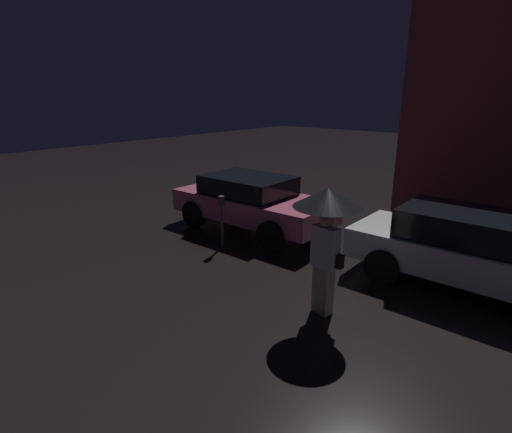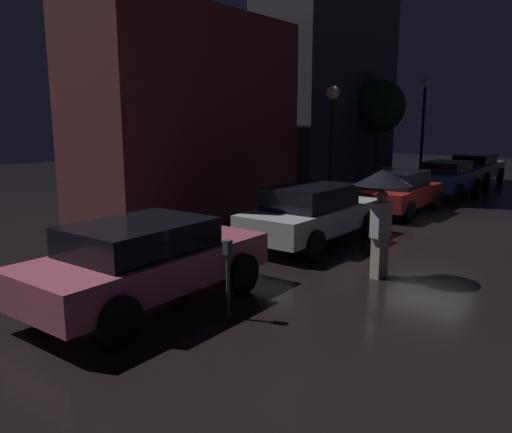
{
  "view_description": "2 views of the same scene",
  "coord_description": "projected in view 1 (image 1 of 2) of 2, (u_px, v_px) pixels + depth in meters",
  "views": [
    {
      "loc": [
        -3.07,
        -6.17,
        3.49
      ],
      "look_at": [
        -8.43,
        0.11,
        0.92
      ],
      "focal_mm": 28.0,
      "sensor_mm": 36.0,
      "label": 1
    },
    {
      "loc": [
        -14.9,
        -4.81,
        3.02
      ],
      "look_at": [
        -8.07,
        0.46,
        1.35
      ],
      "focal_mm": 35.0,
      "sensor_mm": 36.0,
      "label": 2
    }
  ],
  "objects": [
    {
      "name": "parked_car_pink",
      "position": [
        252.0,
        201.0,
        10.48
      ],
      "size": [
        4.32,
        2.04,
        1.41
      ],
      "rotation": [
        0.0,
        0.0,
        0.02
      ],
      "color": "#DB6684",
      "rests_on": "ground"
    },
    {
      "name": "parked_car_white",
      "position": [
        473.0,
        250.0,
        7.22
      ],
      "size": [
        4.4,
        1.91,
        1.45
      ],
      "rotation": [
        0.0,
        0.0,
        0.01
      ],
      "color": "silver",
      "rests_on": "ground"
    },
    {
      "name": "pedestrian_with_umbrella",
      "position": [
        327.0,
        216.0,
        6.13
      ],
      "size": [
        1.08,
        1.08,
        2.11
      ],
      "rotation": [
        0.0,
        0.0,
        -0.17
      ],
      "color": "beige",
      "rests_on": "ground"
    },
    {
      "name": "parking_meter",
      "position": [
        222.0,
        216.0,
        9.19
      ],
      "size": [
        0.12,
        0.1,
        1.24
      ],
      "color": "#4C5154",
      "rests_on": "ground"
    }
  ]
}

